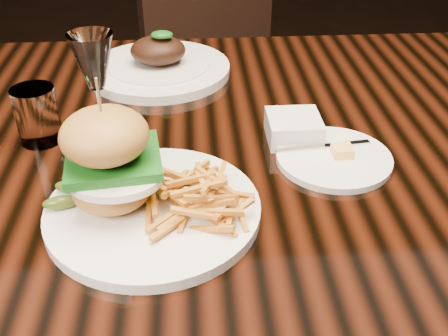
{
  "coord_description": "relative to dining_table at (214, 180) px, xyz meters",
  "views": [
    {
      "loc": [
        -0.03,
        -0.7,
        1.17
      ],
      "look_at": [
        0.01,
        -0.17,
        0.81
      ],
      "focal_mm": 42.0,
      "sensor_mm": 36.0,
      "label": 1
    }
  ],
  "objects": [
    {
      "name": "dining_table",
      "position": [
        0.0,
        0.0,
        0.0
      ],
      "size": [
        1.6,
        0.9,
        0.75
      ],
      "color": "black",
      "rests_on": "ground"
    },
    {
      "name": "wine_glass",
      "position": [
        -0.17,
        0.0,
        0.2
      ],
      "size": [
        0.06,
        0.06,
        0.17
      ],
      "color": "white",
      "rests_on": "dining_table"
    },
    {
      "name": "side_saucer",
      "position": [
        0.17,
        -0.07,
        0.08
      ],
      "size": [
        0.17,
        0.17,
        0.02
      ],
      "rotation": [
        0.0,
        0.0,
        -0.41
      ],
      "color": "white",
      "rests_on": "dining_table"
    },
    {
      "name": "chair_far",
      "position": [
        0.08,
        0.88,
        -0.13
      ],
      "size": [
        0.61,
        0.61,
        0.95
      ],
      "rotation": [
        0.0,
        0.0,
        0.43
      ],
      "color": "black",
      "rests_on": "ground"
    },
    {
      "name": "water_tumbler",
      "position": [
        -0.27,
        0.02,
        0.12
      ],
      "size": [
        0.06,
        0.06,
        0.09
      ],
      "primitive_type": "cylinder",
      "color": "white",
      "rests_on": "dining_table"
    },
    {
      "name": "far_dish",
      "position": [
        -0.09,
        0.26,
        0.09
      ],
      "size": [
        0.27,
        0.27,
        0.09
      ],
      "rotation": [
        0.0,
        0.0,
        0.39
      ],
      "color": "white",
      "rests_on": "dining_table"
    },
    {
      "name": "ramekin",
      "position": [
        0.12,
        -0.0,
        0.1
      ],
      "size": [
        0.1,
        0.1,
        0.04
      ],
      "primitive_type": "cube",
      "rotation": [
        0.0,
        0.0,
        -0.37
      ],
      "color": "white",
      "rests_on": "dining_table"
    },
    {
      "name": "burger_plate",
      "position": [
        -0.09,
        -0.18,
        0.12
      ],
      "size": [
        0.27,
        0.27,
        0.18
      ],
      "rotation": [
        0.0,
        0.0,
        -0.09
      ],
      "color": "white",
      "rests_on": "dining_table"
    }
  ]
}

